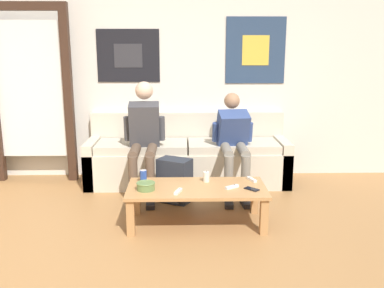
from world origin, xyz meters
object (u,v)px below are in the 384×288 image
(ceramic_bowl, at_px, (146,186))
(game_controller_near_right, at_px, (178,191))
(cell_phone, at_px, (252,189))
(coffee_table, at_px, (197,192))
(drink_can_blue, at_px, (143,176))
(person_seated_adult, at_px, (144,134))
(backpack, at_px, (174,181))
(pillar_candle, at_px, (206,177))
(couch, at_px, (188,159))
(person_seated_teen, at_px, (234,140))
(game_controller_far_center, at_px, (232,187))
(game_controller_near_left, at_px, (252,179))

(ceramic_bowl, bearing_deg, game_controller_near_right, -15.92)
(game_controller_near_right, bearing_deg, cell_phone, 5.90)
(coffee_table, distance_m, drink_can_blue, 0.54)
(person_seated_adult, distance_m, backpack, 0.65)
(pillar_candle, xyz_separation_m, drink_can_blue, (-0.61, -0.01, 0.01))
(coffee_table, xyz_separation_m, pillar_candle, (0.10, 0.16, 0.10))
(couch, xyz_separation_m, game_controller_near_right, (-0.11, -1.43, 0.08))
(person_seated_adult, xyz_separation_m, pillar_candle, (0.66, -0.73, -0.28))
(game_controller_near_right, bearing_deg, person_seated_teen, 59.22)
(person_seated_teen, relative_size, backpack, 2.36)
(backpack, distance_m, pillar_candle, 0.57)
(game_controller_far_center, bearing_deg, pillar_candle, 138.83)
(couch, xyz_separation_m, ceramic_bowl, (-0.40, -1.34, 0.11))
(game_controller_near_left, relative_size, game_controller_far_center, 1.06)
(couch, height_order, cell_phone, couch)
(backpack, height_order, ceramic_bowl, backpack)
(couch, bearing_deg, person_seated_teen, -36.53)
(couch, relative_size, pillar_candle, 22.00)
(game_controller_near_left, bearing_deg, pillar_candle, -177.38)
(coffee_table, relative_size, backpack, 2.73)
(backpack, distance_m, cell_phone, 1.00)
(couch, xyz_separation_m, coffee_table, (0.07, -1.27, 0.01))
(couch, bearing_deg, pillar_candle, -81.53)
(pillar_candle, distance_m, cell_phone, 0.48)
(coffee_table, height_order, backpack, backpack)
(ceramic_bowl, height_order, cell_phone, ceramic_bowl)
(person_seated_adult, bearing_deg, person_seated_teen, -0.04)
(game_controller_near_left, xyz_separation_m, game_controller_far_center, (-0.22, -0.22, 0.00))
(person_seated_teen, relative_size, game_controller_far_center, 8.09)
(pillar_candle, height_order, game_controller_far_center, pillar_candle)
(coffee_table, relative_size, drink_can_blue, 10.48)
(couch, height_order, drink_can_blue, couch)
(couch, relative_size, coffee_table, 1.87)
(person_seated_adult, height_order, drink_can_blue, person_seated_adult)
(couch, xyz_separation_m, game_controller_near_left, (0.61, -1.09, 0.08))
(person_seated_teen, height_order, cell_phone, person_seated_teen)
(drink_can_blue, height_order, game_controller_near_right, drink_can_blue)
(backpack, height_order, pillar_candle, backpack)
(couch, distance_m, drink_can_blue, 1.21)
(person_seated_adult, relative_size, game_controller_near_left, 8.58)
(person_seated_adult, xyz_separation_m, game_controller_near_right, (0.39, -1.04, -0.31))
(backpack, bearing_deg, game_controller_near_left, -28.07)
(game_controller_near_right, height_order, game_controller_far_center, same)
(couch, height_order, game_controller_near_right, couch)
(game_controller_near_left, distance_m, game_controller_far_center, 0.31)
(couch, distance_m, backpack, 0.70)
(person_seated_adult, height_order, backpack, person_seated_adult)
(pillar_candle, height_order, game_controller_near_right, pillar_candle)
(couch, height_order, game_controller_far_center, couch)
(drink_can_blue, bearing_deg, game_controller_near_left, 1.68)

